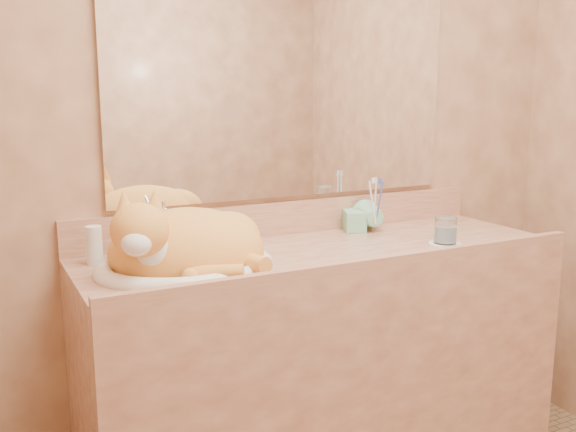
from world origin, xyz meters
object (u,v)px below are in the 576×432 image
cat (182,242)px  soap_dispenser (357,211)px  vanity_counter (324,370)px  water_glass (446,230)px  toothbrush_cup (376,220)px  sink_basin (185,242)px

cat → soap_dispenser: bearing=28.5°
vanity_counter → water_glass: water_glass is taller
soap_dispenser → vanity_counter: bearing=-124.0°
vanity_counter → cat: bearing=-177.5°
soap_dispenser → toothbrush_cup: 0.08m
cat → toothbrush_cup: size_ratio=4.20×
toothbrush_cup → vanity_counter: bearing=-156.4°
sink_basin → water_glass: 0.87m
vanity_counter → toothbrush_cup: size_ratio=14.55×
sink_basin → toothbrush_cup: bearing=23.8°
sink_basin → cat: bearing=-159.0°
soap_dispenser → water_glass: bearing=-40.5°
toothbrush_cup → water_glass: (0.09, -0.27, 0.00)m
vanity_counter → soap_dispenser: bearing=34.3°
water_glass → vanity_counter: bearing=159.1°
vanity_counter → soap_dispenser: (0.22, 0.15, 0.51)m
vanity_counter → soap_dispenser: size_ratio=9.47×
sink_basin → soap_dispenser: 0.73m
water_glass → cat: bearing=171.9°
cat → soap_dispenser: 0.74m
vanity_counter → cat: 0.71m
water_glass → soap_dispenser: bearing=117.8°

